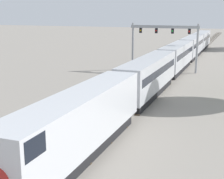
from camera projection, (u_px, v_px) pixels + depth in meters
ground_plane at (35, 169)px, 22.59m from camera, size 400.00×400.00×0.00m
track_main at (191, 58)px, 76.36m from camera, size 2.60×200.00×0.16m
track_near at (144, 70)px, 60.12m from camera, size 2.60×160.00×0.16m
passenger_train at (177, 56)px, 59.20m from camera, size 3.04×96.39×4.80m
signal_gantry at (164, 36)px, 58.20m from camera, size 12.10×0.49×8.42m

